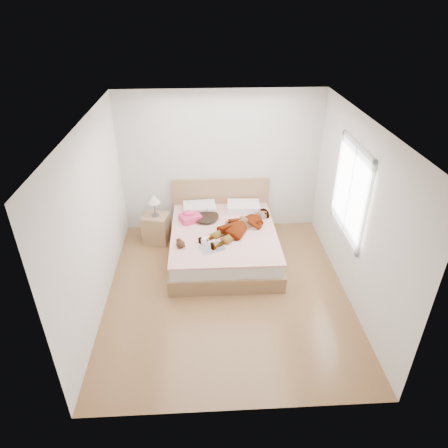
% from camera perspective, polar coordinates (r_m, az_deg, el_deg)
% --- Properties ---
extents(ground, '(4.00, 4.00, 0.00)m').
position_cam_1_polar(ground, '(6.18, 0.44, -9.62)').
color(ground, '#522D19').
rests_on(ground, ground).
extents(woman, '(1.52, 1.46, 0.21)m').
position_cam_1_polar(woman, '(6.64, 2.18, -0.04)').
color(woman, silver).
rests_on(woman, bed).
extents(hair, '(0.61, 0.69, 0.09)m').
position_cam_1_polar(hair, '(7.03, -2.78, 1.26)').
color(hair, black).
rests_on(hair, bed).
extents(phone, '(0.10, 0.10, 0.05)m').
position_cam_1_polar(phone, '(6.92, -2.23, 2.14)').
color(phone, silver).
rests_on(phone, bed).
extents(room_shell, '(4.00, 4.00, 4.00)m').
position_cam_1_polar(room_shell, '(5.98, 17.61, 4.43)').
color(room_shell, white).
rests_on(room_shell, ground).
extents(bed, '(1.80, 2.08, 1.00)m').
position_cam_1_polar(bed, '(6.85, -0.09, -2.28)').
color(bed, brown).
rests_on(bed, ground).
extents(towel, '(0.43, 0.39, 0.18)m').
position_cam_1_polar(towel, '(6.94, -4.87, 1.04)').
color(towel, '#D63A65').
rests_on(towel, bed).
extents(magazine, '(0.48, 0.42, 0.02)m').
position_cam_1_polar(magazine, '(6.21, -1.65, -3.47)').
color(magazine, silver).
rests_on(magazine, bed).
extents(coffee_mug, '(0.14, 0.11, 0.11)m').
position_cam_1_polar(coffee_mug, '(6.30, -2.89, -2.42)').
color(coffee_mug, white).
rests_on(coffee_mug, bed).
extents(plush_toy, '(0.17, 0.22, 0.11)m').
position_cam_1_polar(plush_toy, '(6.26, -6.27, -2.77)').
color(plush_toy, black).
rests_on(plush_toy, bed).
extents(nightstand, '(0.52, 0.48, 0.94)m').
position_cam_1_polar(nightstand, '(7.28, -9.63, -0.32)').
color(nightstand, olive).
rests_on(nightstand, ground).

